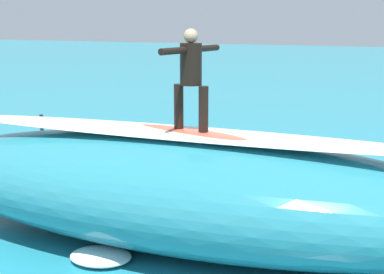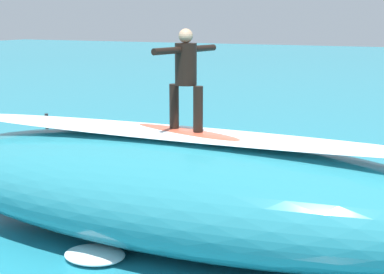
# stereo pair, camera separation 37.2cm
# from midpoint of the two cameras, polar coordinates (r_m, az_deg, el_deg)

# --- Properties ---
(ground_plane) EXTENTS (120.00, 120.00, 0.00)m
(ground_plane) POSITION_cam_midpoint_polar(r_m,az_deg,el_deg) (11.19, 4.58, -5.54)
(ground_plane) COLOR teal
(wave_crest) EXTENTS (9.64, 3.28, 1.73)m
(wave_crest) POSITION_cam_midpoint_polar(r_m,az_deg,el_deg) (8.31, -0.27, -5.67)
(wave_crest) COLOR teal
(wave_crest) RESTS_ON ground_plane
(wave_foam_lip) EXTENTS (8.14, 1.34, 0.08)m
(wave_foam_lip) POSITION_cam_midpoint_polar(r_m,az_deg,el_deg) (8.08, -0.28, 0.43)
(wave_foam_lip) COLOR white
(wave_foam_lip) RESTS_ON wave_crest
(surfboard_riding) EXTENTS (2.27, 0.92, 0.10)m
(surfboard_riding) POSITION_cam_midpoint_polar(r_m,az_deg,el_deg) (8.02, 0.69, 0.40)
(surfboard_riding) COLOR #E0563D
(surfboard_riding) RESTS_ON wave_crest
(surfer_riding) EXTENTS (0.58, 1.39, 1.48)m
(surfer_riding) POSITION_cam_midpoint_polar(r_m,az_deg,el_deg) (7.88, 0.71, 6.88)
(surfer_riding) COLOR black
(surfer_riding) RESTS_ON surfboard_riding
(surfboard_paddling) EXTENTS (2.24, 0.67, 0.06)m
(surfboard_paddling) POSITION_cam_midpoint_polar(r_m,az_deg,el_deg) (12.17, 1.30, -3.85)
(surfboard_paddling) COLOR #EAE5C6
(surfboard_paddling) RESTS_ON ground_plane
(surfer_paddling) EXTENTS (1.68, 0.37, 0.30)m
(surfer_paddling) POSITION_cam_midpoint_polar(r_m,az_deg,el_deg) (12.09, 1.87, -3.18)
(surfer_paddling) COLOR black
(surfer_paddling) RESTS_ON surfboard_paddling
(buoy_marker) EXTENTS (0.79, 0.79, 1.34)m
(buoy_marker) POSITION_cam_midpoint_polar(r_m,az_deg,el_deg) (12.75, -14.09, -1.77)
(buoy_marker) COLOR orange
(buoy_marker) RESTS_ON ground_plane
(foam_patch_near) EXTENTS (1.03, 0.86, 0.17)m
(foam_patch_near) POSITION_cam_midpoint_polar(r_m,az_deg,el_deg) (8.12, -8.90, -12.19)
(foam_patch_near) COLOR white
(foam_patch_near) RESTS_ON ground_plane
(foam_patch_mid) EXTENTS (0.81, 0.79, 0.13)m
(foam_patch_mid) POSITION_cam_midpoint_polar(r_m,az_deg,el_deg) (13.49, 12.70, -2.39)
(foam_patch_mid) COLOR white
(foam_patch_mid) RESTS_ON ground_plane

